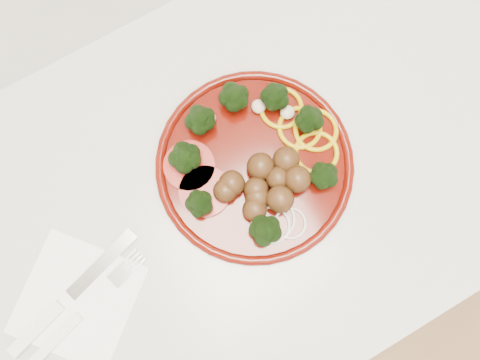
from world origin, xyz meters
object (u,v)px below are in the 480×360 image
napkin (78,300)px  knife (58,308)px  plate (255,164)px  fork (70,325)px

napkin → knife: (-0.03, 0.00, 0.01)m
napkin → knife: knife is taller
plate → napkin: plate is taller
plate → napkin: bearing=-172.6°
napkin → fork: fork is taller
napkin → fork: (-0.02, -0.03, 0.01)m
fork → napkin: bearing=33.3°
plate → knife: plate is taller
plate → fork: plate is taller
plate → knife: bearing=-173.7°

